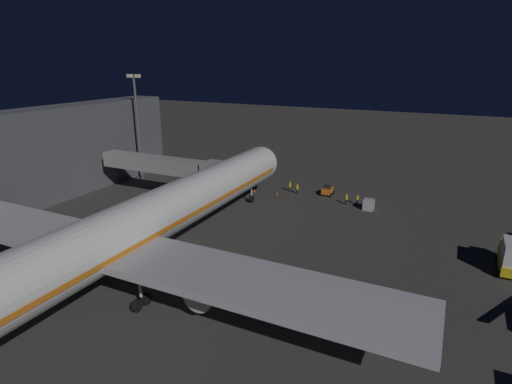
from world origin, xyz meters
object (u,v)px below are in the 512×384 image
ground_crew_by_tug (290,186)px  traffic_cone_nose_port (277,193)px  airliner_at_gate (121,234)px  jet_bridge (170,166)px  baggage_tug_spare (327,191)px  ground_crew_marshaller_fwd (357,199)px  ground_crew_under_port_wing (297,189)px  catering_truck (511,256)px  apron_floodlight_mast (137,121)px  baggage_container_near_belt (369,205)px  ground_crew_by_belt_loader (346,199)px  traffic_cone_nose_starboard (254,190)px

ground_crew_by_tug → traffic_cone_nose_port: size_ratio=3.25×
airliner_at_gate → jet_bridge: (12.53, -24.29, 0.10)m
baggage_tug_spare → ground_crew_by_tug: baggage_tug_spare is taller
ground_crew_marshaller_fwd → ground_crew_under_port_wing: size_ratio=0.99×
traffic_cone_nose_port → catering_truck: bearing=158.0°
catering_truck → baggage_tug_spare: 31.03m
apron_floodlight_mast → ground_crew_under_port_wing: bearing=-171.7°
airliner_at_gate → baggage_tug_spare: (-10.09, -38.15, -4.94)m
baggage_container_near_belt → ground_crew_marshaller_fwd: ground_crew_marshaller_fwd is taller
ground_crew_marshaller_fwd → ground_crew_by_tug: size_ratio=0.97×
ground_crew_by_belt_loader → ground_crew_marshaller_fwd: ground_crew_by_belt_loader is taller
ground_crew_marshaller_fwd → baggage_tug_spare: bearing=-26.0°
apron_floodlight_mast → ground_crew_by_tug: 31.24m
catering_truck → baggage_container_near_belt: bearing=-36.0°
ground_crew_under_port_wing → ground_crew_by_tug: (1.67, -0.77, 0.01)m
ground_crew_by_belt_loader → catering_truck: bearing=147.6°
apron_floodlight_mast → catering_truck: bearing=169.8°
catering_truck → ground_crew_under_port_wing: 34.43m
catering_truck → airliner_at_gate: bearing=30.2°
airliner_at_gate → ground_crew_by_tug: bearing=-95.3°
baggage_container_near_belt → ground_crew_by_tug: (14.47, -3.31, 0.15)m
jet_bridge → ground_crew_by_belt_loader: size_ratio=12.74×
ground_crew_by_tug → jet_bridge: bearing=38.9°
jet_bridge → ground_crew_under_port_wing: (-17.69, -12.16, -4.86)m
airliner_at_gate → traffic_cone_nose_port: 34.97m
jet_bridge → airliner_at_gate: bearing=117.3°
apron_floodlight_mast → baggage_tug_spare: apron_floodlight_mast is taller
airliner_at_gate → jet_bridge: 27.33m
airliner_at_gate → catering_truck: size_ratio=12.37×
airliner_at_gate → ground_crew_by_tug: 37.68m
ground_crew_by_tug → traffic_cone_nose_starboard: ground_crew_by_tug is taller
baggage_container_near_belt → ground_crew_by_belt_loader: 3.78m
baggage_container_near_belt → ground_crew_by_belt_loader: bearing=-11.2°
airliner_at_gate → traffic_cone_nose_port: size_ratio=128.31×
ground_crew_under_port_wing → traffic_cone_nose_starboard: (7.36, 1.97, -0.69)m
ground_crew_by_belt_loader → traffic_cone_nose_starboard: size_ratio=3.36×
baggage_container_near_belt → traffic_cone_nose_port: bearing=-2.1°
baggage_container_near_belt → ground_crew_under_port_wing: bearing=-11.2°
jet_bridge → ground_crew_by_tug: jet_bridge is taller
ground_crew_under_port_wing → airliner_at_gate: bearing=81.9°
apron_floodlight_mast → ground_crew_marshaller_fwd: 42.77m
ground_crew_marshaller_fwd → traffic_cone_nose_port: ground_crew_marshaller_fwd is taller
apron_floodlight_mast → baggage_tug_spare: 37.64m
traffic_cone_nose_starboard → ground_crew_by_belt_loader: bearing=-179.4°
ground_crew_by_tug → traffic_cone_nose_starboard: size_ratio=3.25×
ground_crew_by_belt_loader → apron_floodlight_mast: bearing=3.8°
apron_floodlight_mast → jet_bridge: bearing=149.3°
catering_truck → ground_crew_by_tug: 36.27m
baggage_tug_spare → ground_crew_marshaller_fwd: (-5.76, 2.81, 0.18)m
airliner_at_gate → catering_truck: airliner_at_gate is taller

